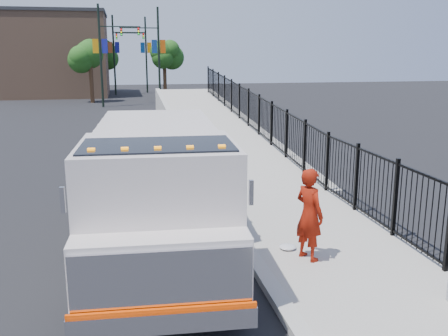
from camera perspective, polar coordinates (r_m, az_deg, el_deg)
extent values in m
plane|color=black|center=(11.27, 2.54, -9.51)|extent=(120.00, 120.00, 0.00)
cube|color=#9E998E|center=(10.17, 16.20, -12.27)|extent=(3.55, 12.00, 0.12)
cube|color=#ADAAA3|center=(9.48, 5.52, -13.60)|extent=(0.30, 12.00, 0.16)
cube|color=#9E998E|center=(26.85, -1.23, 3.82)|extent=(3.95, 24.06, 3.19)
cube|color=black|center=(23.17, 4.00, 4.55)|extent=(0.10, 28.00, 1.80)
cube|color=black|center=(11.52, -7.45, -5.84)|extent=(1.55, 7.65, 0.25)
cube|color=silver|center=(8.73, -7.42, -4.33)|extent=(2.76, 2.60, 2.23)
cube|color=silver|center=(7.62, -7.13, -11.48)|extent=(2.66, 0.93, 1.12)
cube|color=silver|center=(7.25, -7.06, -12.83)|extent=(2.57, 0.23, 0.95)
cube|color=silver|center=(7.43, -6.92, -17.01)|extent=(2.69, 0.35, 0.31)
cube|color=#EB3B00|center=(7.35, -6.95, -15.88)|extent=(2.68, 0.21, 0.07)
cube|color=black|center=(8.28, -7.52, -0.48)|extent=(2.54, 1.59, 0.95)
cube|color=silver|center=(12.63, -7.70, 1.10)|extent=(2.94, 4.84, 1.90)
cube|color=silver|center=(7.63, -17.95, -3.50)|extent=(0.07, 0.07, 0.39)
cube|color=silver|center=(7.65, 3.12, -2.82)|extent=(0.07, 0.07, 0.39)
cube|color=orange|center=(7.86, -14.94, 1.95)|extent=(0.12, 0.10, 0.07)
cube|color=orange|center=(7.81, -11.27, 2.08)|extent=(0.12, 0.10, 0.07)
cube|color=orange|center=(7.80, -7.59, 2.20)|extent=(0.12, 0.10, 0.07)
cube|color=orange|center=(7.82, -3.90, 2.31)|extent=(0.12, 0.10, 0.07)
cube|color=orange|center=(7.87, -0.25, 2.42)|extent=(0.12, 0.10, 0.07)
cylinder|color=black|center=(8.52, -15.24, -13.69)|extent=(0.42, 1.14, 1.12)
cylinder|color=black|center=(8.53, 1.02, -13.15)|extent=(0.42, 1.14, 1.12)
cylinder|color=black|center=(13.61, -12.53, -3.32)|extent=(0.42, 1.14, 1.12)
cylinder|color=black|center=(13.62, -2.63, -3.00)|extent=(0.42, 1.14, 1.12)
cylinder|color=black|center=(14.79, -12.19, -1.98)|extent=(0.42, 1.14, 1.12)
cylinder|color=black|center=(14.79, -3.09, -1.69)|extent=(0.42, 1.14, 1.12)
imported|color=maroon|center=(10.41, 9.72, -5.24)|extent=(0.71, 0.83, 1.94)
ellipsoid|color=silver|center=(11.16, 7.28, -8.92)|extent=(0.38, 0.38, 0.09)
cylinder|color=black|center=(41.64, -13.92, 12.27)|extent=(0.18, 0.18, 8.00)
cube|color=black|center=(41.65, -11.82, 15.54)|extent=(3.20, 0.08, 0.08)
cube|color=black|center=(41.66, -9.75, 15.15)|extent=(0.18, 0.22, 0.60)
cube|color=navy|center=(41.63, -13.49, 13.40)|extent=(0.45, 0.04, 1.10)
cube|color=orange|center=(41.65, -14.48, 13.34)|extent=(0.45, 0.04, 1.10)
cylinder|color=black|center=(43.64, -7.45, 12.56)|extent=(0.18, 0.18, 8.00)
cube|color=black|center=(43.60, -9.72, 15.51)|extent=(3.20, 0.08, 0.08)
cube|color=black|center=(43.56, -11.66, 14.97)|extent=(0.18, 0.22, 0.60)
cube|color=#C44C0A|center=(43.66, -7.01, 13.62)|extent=(0.45, 0.04, 1.10)
cube|color=navy|center=(43.61, -7.95, 13.60)|extent=(0.45, 0.04, 1.10)
cylinder|color=black|center=(53.52, -12.46, 12.45)|extent=(0.18, 0.18, 8.00)
cube|color=black|center=(53.56, -10.81, 14.98)|extent=(3.20, 0.08, 0.08)
cube|color=black|center=(53.59, -9.20, 14.67)|extent=(0.18, 0.22, 0.60)
cube|color=#1B1C9D|center=(53.52, -12.11, 13.32)|extent=(0.45, 0.04, 1.10)
cube|color=#CA582A|center=(53.53, -12.88, 13.28)|extent=(0.45, 0.04, 1.10)
cylinder|color=black|center=(55.69, -8.88, 12.61)|extent=(0.18, 0.18, 8.00)
cube|color=black|center=(55.67, -10.66, 14.91)|extent=(3.20, 0.08, 0.08)
cube|color=black|center=(55.65, -12.18, 14.48)|extent=(0.18, 0.22, 0.60)
cube|color=orange|center=(55.71, -8.54, 13.44)|extent=(0.45, 0.04, 1.10)
cube|color=navy|center=(55.67, -9.28, 13.42)|extent=(0.45, 0.04, 1.10)
cylinder|color=#382314|center=(45.57, -14.89, 9.23)|extent=(0.36, 0.36, 3.20)
sphere|color=#194714|center=(45.49, -15.07, 12.25)|extent=(2.50, 2.50, 2.50)
cylinder|color=#382314|center=(50.21, -6.77, 9.89)|extent=(0.36, 0.36, 3.20)
sphere|color=#194714|center=(50.14, -6.85, 12.63)|extent=(2.20, 2.20, 2.20)
cylinder|color=#382314|center=(59.01, -13.47, 10.10)|extent=(0.36, 0.36, 3.20)
sphere|color=#194714|center=(58.95, -13.60, 12.42)|extent=(3.01, 3.01, 3.01)
cube|color=#8C664C|center=(54.48, -18.61, 12.09)|extent=(10.00, 10.00, 8.00)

